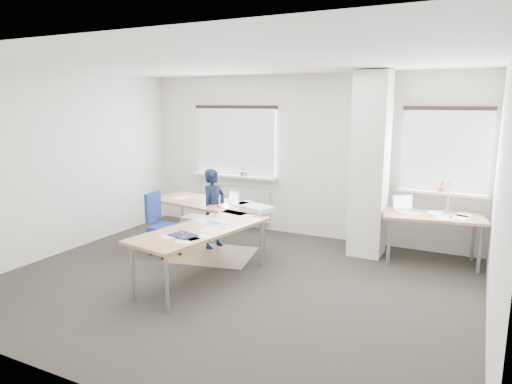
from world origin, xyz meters
The scene contains 8 objects.
ground centered at (0.00, 0.00, 0.00)m, with size 6.00×6.00×0.00m, color #292521.
room_shell centered at (0.18, 0.45, 1.75)m, with size 6.04×5.04×2.82m.
floor_mat centered at (-0.81, 0.82, 0.00)m, with size 1.23×1.04×0.01m, color olive.
white_crate centered at (-1.69, 1.73, 0.15)m, with size 0.51×0.35×0.30m, color white.
desk_main centered at (-0.69, 0.53, 0.69)m, with size 2.40×2.98×0.96m.
desk_side centered at (2.24, 1.96, 0.69)m, with size 1.50×0.93×1.22m.
task_chair centered at (-1.51, 0.52, 0.27)m, with size 0.53×0.52×0.97m.
person centered at (-0.99, 1.16, 0.64)m, with size 0.47×0.31×1.29m, color black.
Camera 1 is at (2.82, -4.92, 2.33)m, focal length 32.00 mm.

